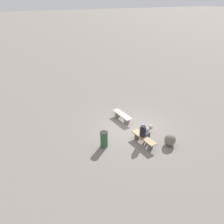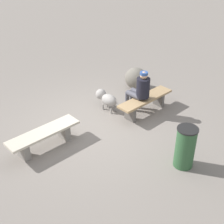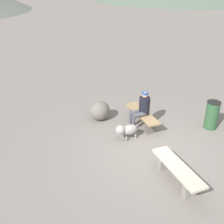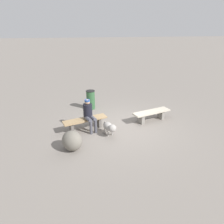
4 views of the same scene
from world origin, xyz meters
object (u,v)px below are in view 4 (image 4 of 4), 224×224
object	(u,v)px
bench_left	(151,114)
dog	(109,127)
seated_person	(89,113)
boulder	(72,141)
bench_right	(85,122)
trash_bin	(91,100)

from	to	relation	value
bench_left	dog	size ratio (longest dim) A/B	2.20
seated_person	boulder	distance (m)	1.54
seated_person	boulder	xyz separation A→B (m)	(0.79, 1.27, -0.39)
bench_right	boulder	size ratio (longest dim) A/B	2.48
bench_right	dog	distance (m)	1.07
bench_right	boulder	bearing A→B (deg)	53.00
boulder	dog	bearing A→B (deg)	-156.94
bench_left	boulder	world-z (taller)	boulder
dog	bench_left	bearing A→B (deg)	95.95
bench_left	seated_person	distance (m)	2.80
trash_bin	boulder	world-z (taller)	trash_bin
trash_bin	bench_right	bearing A→B (deg)	74.25
dog	trash_bin	xyz separation A→B (m)	(0.18, -2.90, 0.14)
bench_left	boulder	distance (m)	3.82
bench_right	dog	bearing A→B (deg)	126.98
bench_left	trash_bin	distance (m)	3.15
bench_left	bench_right	xyz separation A→B (m)	(2.91, 0.04, 0.03)
seated_person	boulder	world-z (taller)	seated_person
bench_left	bench_right	size ratio (longest dim) A/B	0.99
dog	boulder	size ratio (longest dim) A/B	1.12
bench_left	dog	bearing A→B (deg)	8.54
dog	trash_bin	world-z (taller)	trash_bin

